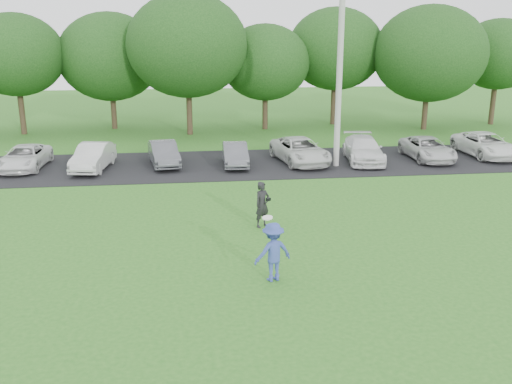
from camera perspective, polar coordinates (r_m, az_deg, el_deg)
The scene contains 7 objects.
ground at distance 16.02m, azimuth 1.54°, elevation -7.94°, with size 100.00×100.00×0.00m, color #28681D.
parking_lot at distance 28.31m, azimuth -2.35°, elevation 2.80°, with size 32.00×6.50×0.03m, color black.
utility_pole at distance 27.51m, azimuth 8.36°, elevation 11.87°, with size 0.28×0.28×9.14m, color #B0AEAA.
frisbee_player at distance 15.19m, azimuth 1.71°, elevation -6.00°, with size 1.18×0.90×1.89m.
camera_bystander at distance 19.22m, azimuth 0.63°, elevation -1.26°, with size 0.69×0.63×1.58m.
parked_cars at distance 28.26m, azimuth 0.58°, elevation 4.04°, with size 28.75×4.86×1.23m.
tree_row at distance 37.44m, azimuth -1.33°, elevation 13.64°, with size 42.39×9.85×8.64m.
Camera 1 is at (-2.21, -14.46, 6.53)m, focal length 40.00 mm.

